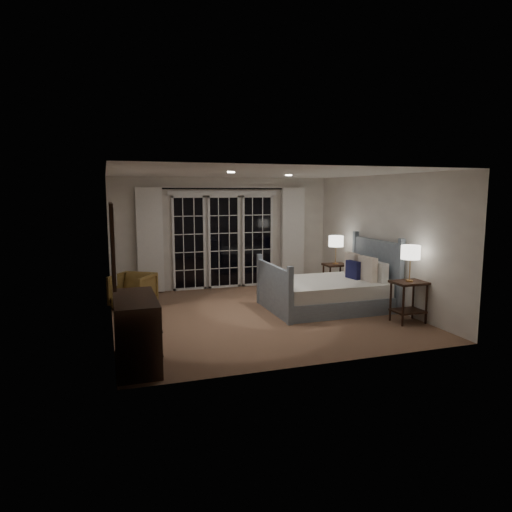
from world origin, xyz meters
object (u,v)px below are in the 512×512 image
object	(u,v)px
bed	(329,291)
nightstand_left	(409,295)
lamp_right	(336,241)
dresser	(136,331)
armchair	(133,290)
nightstand_right	(335,274)
lamp_left	(411,253)

from	to	relation	value
bed	nightstand_left	distance (m)	1.52
lamp_right	dresser	world-z (taller)	lamp_right
armchair	dresser	distance (m)	3.01
nightstand_right	dresser	distance (m)	5.28
lamp_right	armchair	world-z (taller)	lamp_right
lamp_left	armchair	xyz separation A→B (m)	(-4.33, 2.48, -0.86)
lamp_left	armchair	world-z (taller)	lamp_left
lamp_left	nightstand_right	bearing A→B (deg)	91.90
bed	nightstand_left	world-z (taller)	bed
nightstand_left	dresser	world-z (taller)	dresser
armchair	dresser	xyz separation A→B (m)	(-0.13, -3.01, 0.11)
nightstand_left	nightstand_right	distance (m)	2.42
nightstand_right	lamp_right	xyz separation A→B (m)	(0.00, 0.00, 0.70)
lamp_left	bed	bearing A→B (deg)	122.73
lamp_left	dresser	world-z (taller)	lamp_left
armchair	dresser	world-z (taller)	dresser
nightstand_left	dresser	bearing A→B (deg)	-173.25
lamp_right	lamp_left	bearing A→B (deg)	-88.10
bed	armchair	bearing A→B (deg)	161.04
bed	lamp_left	size ratio (longest dim) A/B	3.61
dresser	lamp_left	bearing A→B (deg)	6.75
nightstand_right	armchair	xyz separation A→B (m)	(-4.25, 0.06, -0.09)
nightstand_right	lamp_left	size ratio (longest dim) A/B	1.05
lamp_left	dresser	xyz separation A→B (m)	(-4.46, -0.53, -0.75)
lamp_right	dresser	size ratio (longest dim) A/B	0.49
nightstand_right	lamp_right	size ratio (longest dim) A/B	1.04
armchair	lamp_left	bearing A→B (deg)	3.22
bed	dresser	xyz separation A→B (m)	(-3.65, -1.80, 0.12)
nightstand_right	lamp_left	xyz separation A→B (m)	(0.08, -2.42, 0.77)
nightstand_left	armchair	bearing A→B (deg)	150.24
lamp_right	dresser	xyz separation A→B (m)	(-4.38, -2.95, -0.68)
bed	armchair	size ratio (longest dim) A/B	3.03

